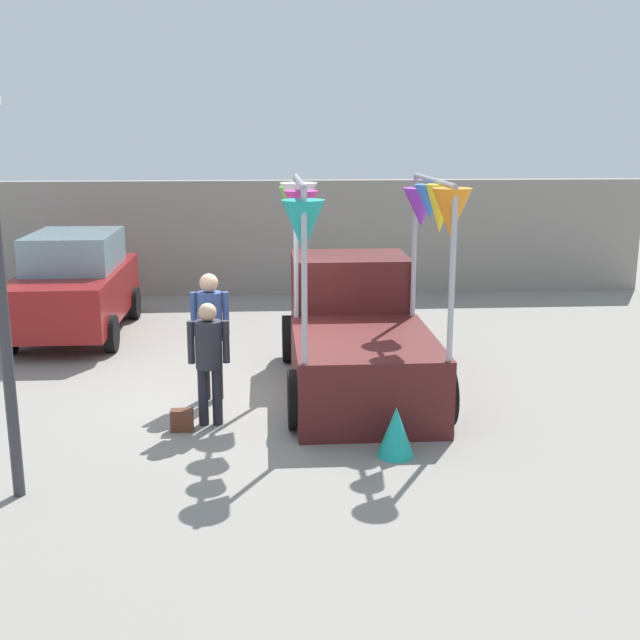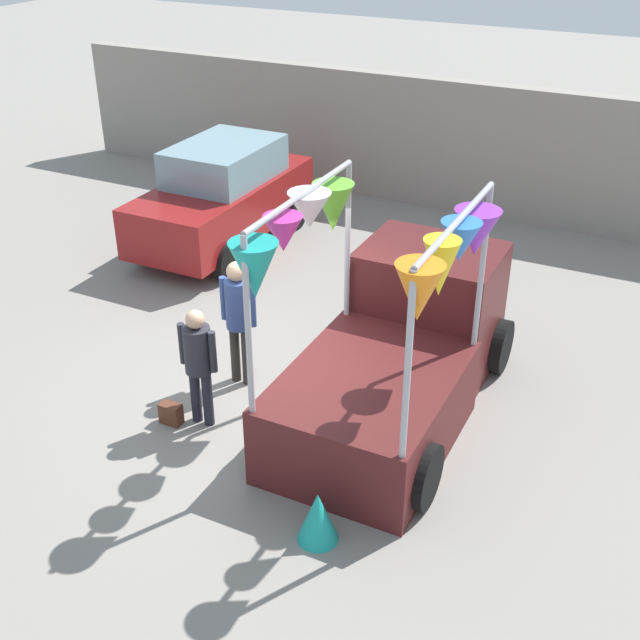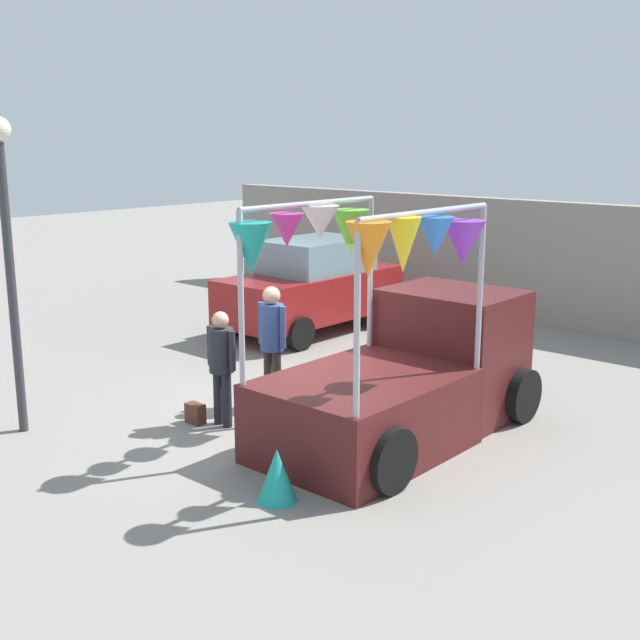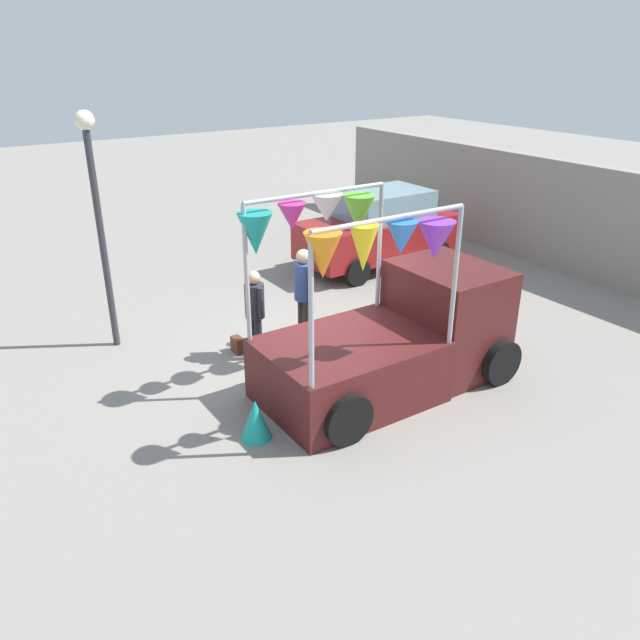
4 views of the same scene
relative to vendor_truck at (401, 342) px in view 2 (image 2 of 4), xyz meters
name	(u,v)px [view 2 (image 2 of 4)]	position (x,y,z in m)	size (l,w,h in m)	color
ground_plane	(272,398)	(-1.53, -0.66, -0.92)	(60.00, 60.00, 0.00)	gray
vendor_truck	(401,342)	(0.00, 0.00, 0.00)	(2.39, 4.12, 3.11)	#4C1919
parked_car	(223,195)	(-4.81, 3.40, 0.03)	(1.88, 4.00, 1.88)	maroon
person_customer	(198,357)	(-2.05, -1.50, 0.05)	(0.53, 0.34, 1.60)	black
person_vendor	(238,311)	(-2.09, -0.49, 0.18)	(0.53, 0.34, 1.80)	#2D2823
handbag	(171,414)	(-2.40, -1.70, -0.78)	(0.28, 0.16, 0.28)	#592D1E
brick_boundary_wall	(459,147)	(-1.53, 7.02, 0.38)	(18.00, 0.36, 2.60)	gray
folded_kite_bundle_teal	(318,517)	(0.17, -2.69, -0.62)	(0.44, 0.44, 0.60)	teal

